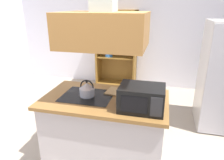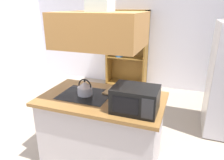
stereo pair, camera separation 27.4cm
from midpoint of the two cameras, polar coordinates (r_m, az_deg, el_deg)
name	(u,v)px [view 2 (the right image)]	position (r m, az deg, el deg)	size (l,w,h in m)	color
ground_plane	(94,160)	(2.95, -2.02, -21.05)	(7.80, 7.80, 0.00)	gray
wall_back	(145,31)	(5.17, 10.65, 13.06)	(6.00, 0.12, 2.70)	silver
kitchen_island	(102,130)	(2.69, 0.37, -13.52)	(1.46, 0.87, 0.90)	#B4ACAF
range_hood	(100,19)	(2.25, 0.45, 16.23)	(0.90, 0.70, 1.19)	#A46F36
dish_cabinet	(127,54)	(5.12, 5.68, 7.14)	(0.96, 0.40, 1.83)	brown
kettle	(85,88)	(2.51, -4.33, -2.32)	(0.18, 0.18, 0.20)	#ADB1C2
cutting_board	(119,93)	(2.59, 4.83, -3.50)	(0.34, 0.24, 0.02)	tan
microwave	(135,99)	(2.15, 10.03, -5.27)	(0.46, 0.35, 0.26)	black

